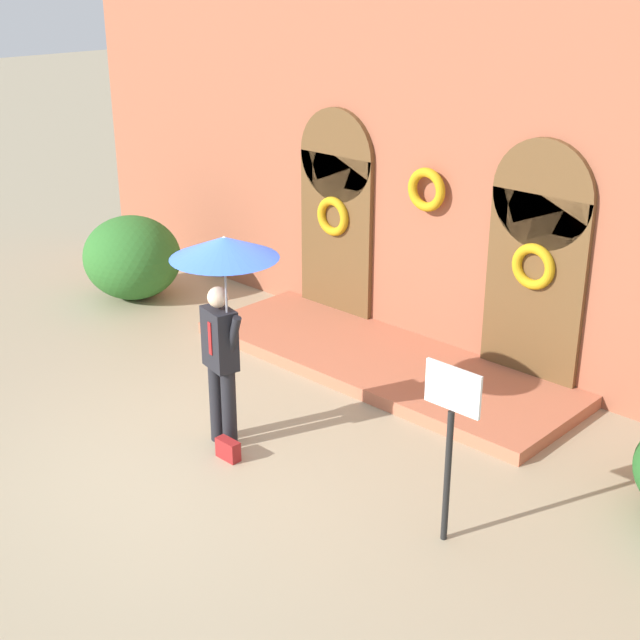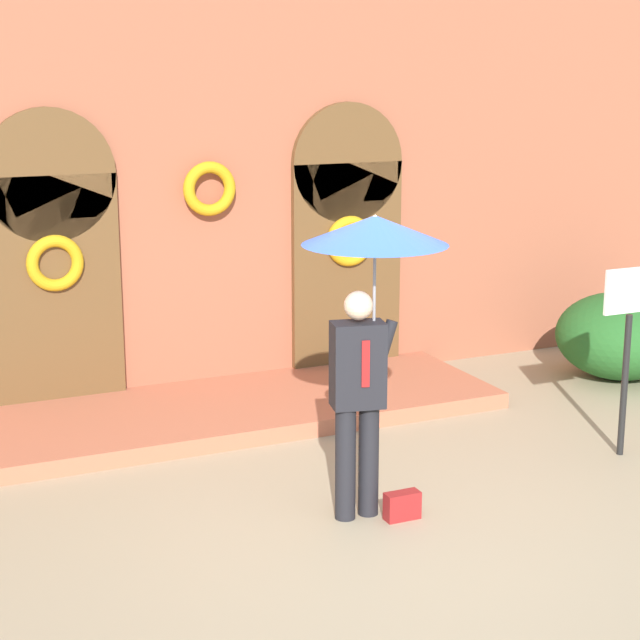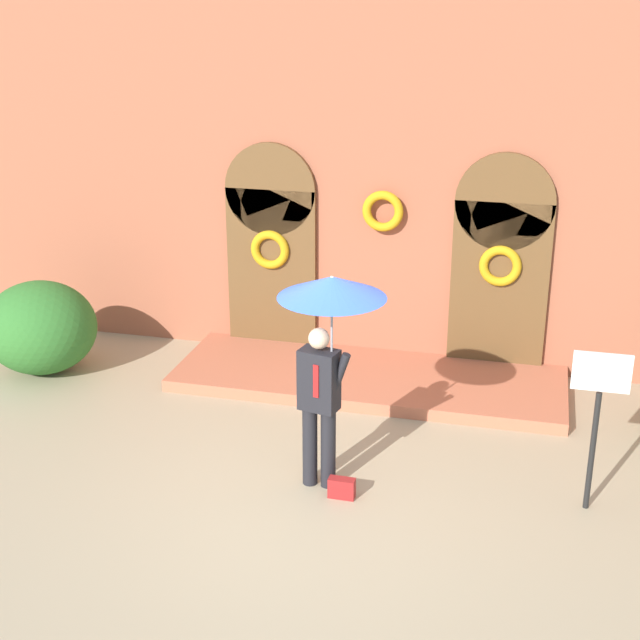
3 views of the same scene
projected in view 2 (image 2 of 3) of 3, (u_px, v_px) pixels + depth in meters
ground_plane at (381, 535)px, 8.03m from camera, size 80.00×80.00×0.00m
building_facade at (199, 140)px, 11.07m from camera, size 14.00×2.30×5.60m
person_with_umbrella at (370, 275)px, 7.96m from camera, size 1.10×1.10×2.36m
handbag at (402, 506)px, 8.28m from camera, size 0.28×0.12×0.22m
sign_post at (628, 330)px, 9.41m from camera, size 0.56×0.06×1.72m
shrub_right at (620, 336)px, 11.95m from camera, size 1.43×1.44×0.96m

